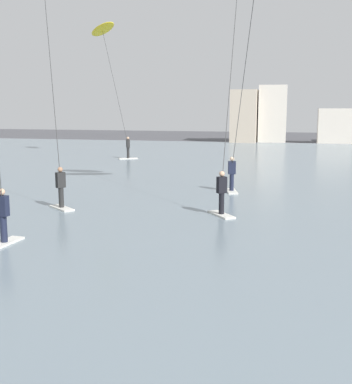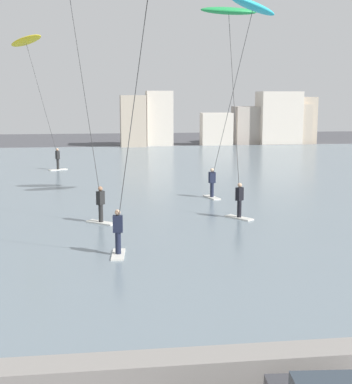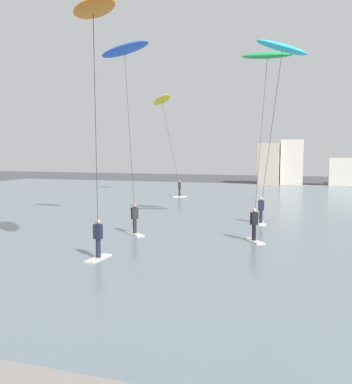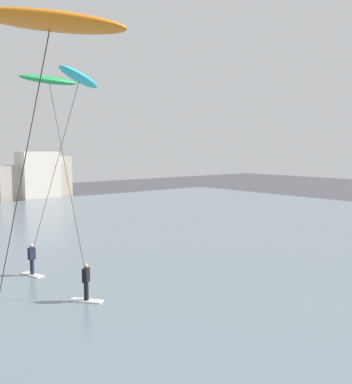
{
  "view_description": "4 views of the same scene",
  "coord_description": "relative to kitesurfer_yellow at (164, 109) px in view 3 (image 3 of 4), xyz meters",
  "views": [
    {
      "loc": [
        2.6,
        1.09,
        4.15
      ],
      "look_at": [
        0.03,
        12.47,
        2.15
      ],
      "focal_mm": 48.04,
      "sensor_mm": 36.0,
      "label": 1
    },
    {
      "loc": [
        -6.01,
        -4.91,
        5.67
      ],
      "look_at": [
        -3.26,
        15.81,
        2.05
      ],
      "focal_mm": 52.21,
      "sensor_mm": 36.0,
      "label": 2
    },
    {
      "loc": [
        2.6,
        -0.66,
        4.48
      ],
      "look_at": [
        -3.07,
        17.02,
        2.68
      ],
      "focal_mm": 38.61,
      "sensor_mm": 36.0,
      "label": 3
    },
    {
      "loc": [
        -8.68,
        3.06,
        6.61
      ],
      "look_at": [
        0.98,
        14.56,
        5.11
      ],
      "focal_mm": 41.46,
      "sensor_mm": 36.0,
      "label": 4
    }
  ],
  "objects": [
    {
      "name": "water_bay",
      "position": [
        11.17,
        -7.32,
        -8.69
      ],
      "size": [
        84.0,
        52.0,
        0.1
      ],
      "primitive_type": "cube",
      "color": "slate",
      "rests_on": "ground"
    },
    {
      "name": "kitesurfer_yellow",
      "position": [
        0.0,
        0.0,
        0.0
      ],
      "size": [
        4.22,
        2.84,
        10.09
      ],
      "color": "silver",
      "rests_on": "water_bay"
    },
    {
      "name": "kitesurfer_blue",
      "position": [
        4.01,
        -17.62,
        0.54
      ],
      "size": [
        3.55,
        2.99,
        10.45
      ],
      "color": "silver",
      "rests_on": "water_bay"
    },
    {
      "name": "kitesurfer_orange",
      "position": [
        6.61,
        -25.87,
        -0.17
      ],
      "size": [
        3.18,
        4.25,
        9.59
      ],
      "color": "silver",
      "rests_on": "water_bay"
    },
    {
      "name": "kitesurfer_cyan",
      "position": [
        12.19,
        -16.28,
        0.01
      ],
      "size": [
        3.09,
        4.94,
        10.21
      ],
      "color": "silver",
      "rests_on": "water_bay"
    },
    {
      "name": "kitesurfer_green",
      "position": [
        11.45,
        -15.79,
        -0.07
      ],
      "size": [
        2.83,
        4.58,
        9.94
      ],
      "color": "silver",
      "rests_on": "water_bay"
    }
  ]
}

